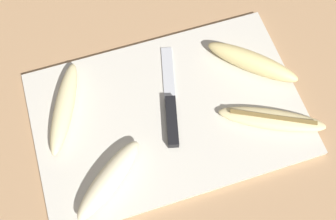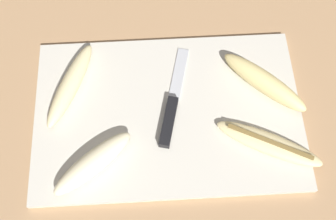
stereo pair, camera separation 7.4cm
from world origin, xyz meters
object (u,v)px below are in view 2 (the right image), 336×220
object	(u,v)px
banana_golden_short	(264,82)
banana_soft_right	(70,85)
banana_bright_far	(93,163)
banana_ripe_center	(269,143)
knife	(171,113)

from	to	relation	value
banana_golden_short	banana_soft_right	world-z (taller)	banana_golden_short
banana_bright_far	banana_soft_right	size ratio (longest dim) A/B	0.83
banana_ripe_center	banana_soft_right	size ratio (longest dim) A/B	1.05
banana_soft_right	banana_golden_short	bearing A→B (deg)	-2.61
banana_bright_far	banana_soft_right	distance (m)	0.17
banana_soft_right	banana_bright_far	bearing A→B (deg)	-73.43
banana_golden_short	banana_ripe_center	size ratio (longest dim) A/B	0.83
knife	banana_soft_right	xyz separation A→B (m)	(-0.19, 0.07, 0.01)
banana_golden_short	banana_soft_right	xyz separation A→B (m)	(-0.38, 0.02, -0.00)
banana_golden_short	knife	bearing A→B (deg)	-164.90
knife	banana_ripe_center	bearing A→B (deg)	-8.55
knife	banana_bright_far	distance (m)	0.17
banana_ripe_center	banana_bright_far	world-z (taller)	banana_bright_far
knife	banana_soft_right	world-z (taller)	banana_soft_right
banana_ripe_center	banana_soft_right	distance (m)	0.39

